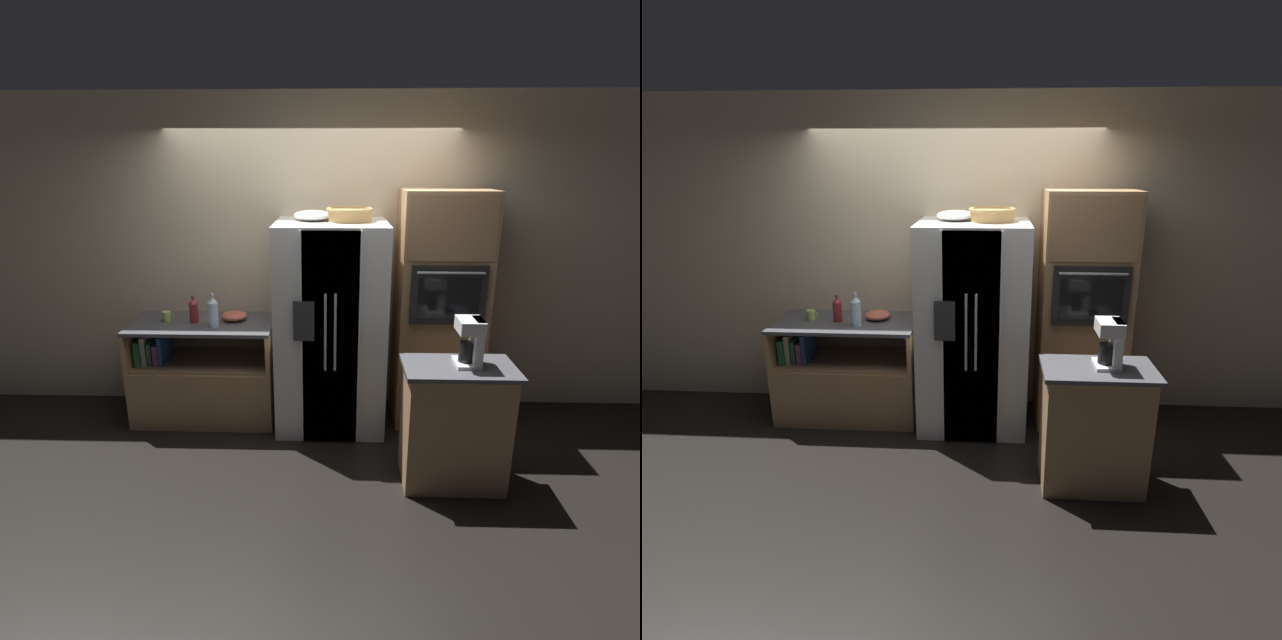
% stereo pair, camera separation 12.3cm
% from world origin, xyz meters
% --- Properties ---
extents(ground_plane, '(20.00, 20.00, 0.00)m').
position_xyz_m(ground_plane, '(0.00, 0.00, 0.00)').
color(ground_plane, black).
extents(wall_back, '(12.00, 0.06, 2.80)m').
position_xyz_m(wall_back, '(0.00, 0.47, 1.40)').
color(wall_back, beige).
rests_on(wall_back, ground_plane).
extents(counter_left, '(1.24, 0.66, 0.89)m').
position_xyz_m(counter_left, '(-0.95, 0.11, 0.32)').
color(counter_left, '#A87F56').
rests_on(counter_left, ground_plane).
extents(refrigerator, '(0.91, 0.83, 1.77)m').
position_xyz_m(refrigerator, '(0.18, 0.04, 0.89)').
color(refrigerator, silver).
rests_on(refrigerator, ground_plane).
extents(wall_oven, '(0.73, 0.65, 2.02)m').
position_xyz_m(wall_oven, '(1.11, 0.14, 1.02)').
color(wall_oven, '#A87F56').
rests_on(wall_oven, ground_plane).
extents(island_counter, '(0.77, 0.46, 0.91)m').
position_xyz_m(island_counter, '(1.07, -0.83, 0.46)').
color(island_counter, '#A87F56').
rests_on(island_counter, ground_plane).
extents(wicker_basket, '(0.38, 0.38, 0.11)m').
position_xyz_m(wicker_basket, '(0.32, 0.09, 1.83)').
color(wicker_basket, tan).
rests_on(wicker_basket, refrigerator).
extents(fruit_bowl, '(0.32, 0.32, 0.08)m').
position_xyz_m(fruit_bowl, '(0.03, 0.14, 1.81)').
color(fruit_bowl, white).
rests_on(fruit_bowl, refrigerator).
extents(bottle_tall, '(0.08, 0.08, 0.24)m').
position_xyz_m(bottle_tall, '(-1.01, 0.11, 1.00)').
color(bottle_tall, maroon).
rests_on(bottle_tall, counter_left).
extents(bottle_short, '(0.09, 0.09, 0.29)m').
position_xyz_m(bottle_short, '(-0.82, -0.01, 1.03)').
color(bottle_short, silver).
rests_on(bottle_short, counter_left).
extents(mug, '(0.11, 0.08, 0.09)m').
position_xyz_m(mug, '(-1.26, 0.13, 0.94)').
color(mug, '#B2D166').
rests_on(mug, counter_left).
extents(mixing_bowl, '(0.22, 0.22, 0.08)m').
position_xyz_m(mixing_bowl, '(-0.68, 0.18, 0.93)').
color(mixing_bowl, '#DB664C').
rests_on(mixing_bowl, counter_left).
extents(coffee_maker, '(0.17, 0.21, 0.33)m').
position_xyz_m(coffee_maker, '(1.14, -0.81, 1.09)').
color(coffee_maker, white).
rests_on(coffee_maker, island_counter).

